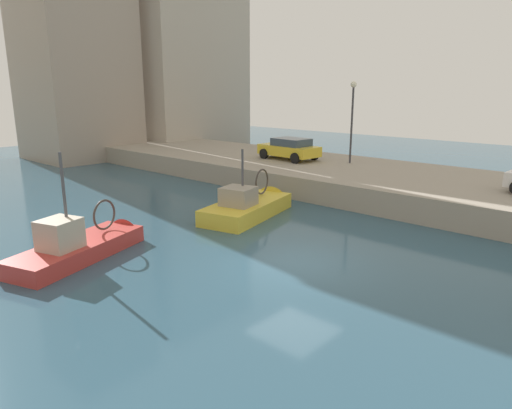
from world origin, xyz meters
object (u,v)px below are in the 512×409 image
fishing_boat_red (86,251)px  quay_streetlamp (352,109)px  fishing_boat_yellow (252,212)px  parked_car_yellow (289,148)px

fishing_boat_red → quay_streetlamp: size_ratio=1.24×
fishing_boat_yellow → quay_streetlamp: 10.48m
parked_car_yellow → quay_streetlamp: bearing=-68.4°
fishing_boat_red → quay_streetlamp: (17.30, -0.04, 4.32)m
fishing_boat_yellow → parked_car_yellow: fishing_boat_yellow is taller
fishing_boat_red → fishing_boat_yellow: size_ratio=0.98×
fishing_boat_yellow → quay_streetlamp: quay_streetlamp is taller
fishing_boat_red → fishing_boat_yellow: (7.78, -0.66, -0.03)m
fishing_boat_yellow → parked_car_yellow: (8.10, 4.20, 1.80)m
parked_car_yellow → quay_streetlamp: 4.62m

